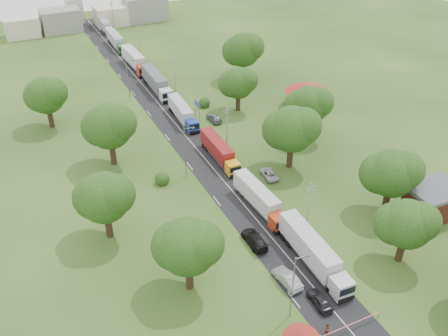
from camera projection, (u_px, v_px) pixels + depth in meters
ground at (253, 215)px, 80.15m from camera, size 260.00×260.00×0.00m
road at (203, 157)px, 95.31m from camera, size 8.00×200.00×0.04m
boom_barrier at (341, 329)px, 60.23m from camera, size 9.22×0.35×1.18m
info_sign at (197, 106)px, 106.92m from camera, size 0.12×3.10×4.10m
pole_1 at (309, 207)px, 74.29m from camera, size 1.60×0.24×9.00m
pole_2 at (227, 127)px, 95.51m from camera, size 1.60×0.24×9.00m
pole_3 at (175, 76)px, 116.73m from camera, size 1.60×0.24×9.00m
pole_4 at (139, 41)px, 137.95m from camera, size 1.60×0.24×9.00m
pole_5 at (113, 15)px, 159.17m from camera, size 1.60×0.24×9.00m
lamp_0 at (294, 284)px, 60.04m from camera, size 2.03×0.22×10.00m
lamp_1 at (186, 150)px, 86.57m from camera, size 2.03×0.22×10.00m
lamp_2 at (128, 79)px, 113.09m from camera, size 2.03×0.22×10.00m
tree_2 at (407, 223)px, 68.09m from camera, size 8.00×8.00×10.10m
tree_3 at (391, 173)px, 77.51m from camera, size 8.80×8.80×11.07m
tree_4 at (292, 129)px, 88.29m from camera, size 9.60×9.60×12.05m
tree_5 at (309, 105)px, 97.94m from camera, size 8.80×8.80×11.07m
tree_6 at (238, 83)px, 108.62m from camera, size 8.00×8.00×10.10m
tree_7 at (243, 50)px, 122.58m from camera, size 9.60×9.60×12.05m
tree_10 at (187, 246)px, 63.34m from camera, size 8.80×8.80×11.07m
tree_11 at (104, 197)px, 72.17m from camera, size 8.80×8.80×11.07m
tree_12 at (109, 126)px, 89.17m from camera, size 9.60×9.60×12.05m
tree_13 at (46, 95)px, 101.76m from camera, size 8.80×8.80×11.07m
house_brick at (434, 201)px, 79.02m from camera, size 8.60×6.60×5.20m
house_cream at (308, 92)px, 111.76m from camera, size 10.08×10.08×5.80m
distant_town at (95, 16)px, 161.87m from camera, size 52.00×8.00×8.00m
church at (74, 6)px, 165.20m from camera, size 5.00×5.00×12.30m
truck_0 at (313, 252)px, 69.66m from camera, size 3.12×15.55×4.30m
truck_1 at (259, 198)px, 80.59m from camera, size 2.88×13.91×3.85m
truck_2 at (219, 150)px, 93.41m from camera, size 2.52×13.56×3.76m
truck_3 at (182, 112)px, 106.83m from camera, size 2.92×13.63×3.77m
truck_4 at (156, 82)px, 119.76m from camera, size 2.94×15.75×4.36m
truck_5 at (135, 60)px, 132.27m from camera, size 3.09×15.43×4.27m
truck_6 at (116, 41)px, 145.94m from camera, size 2.62×13.95×3.86m
truck_7 at (104, 25)px, 159.29m from camera, size 2.96×13.51×3.73m
car_lane_front at (320, 300)px, 64.22m from camera, size 1.94×4.46×1.50m
car_lane_mid at (287, 279)px, 67.32m from camera, size 2.20×5.18×1.66m
car_lane_rear at (254, 239)px, 74.05m from camera, size 2.46×5.78×1.66m
car_verge_near at (269, 174)px, 89.11m from camera, size 2.70×5.04×1.35m
car_verge_far at (214, 118)px, 107.25m from camera, size 2.10×4.84×1.63m
pedestrian_near at (327, 330)px, 59.94m from camera, size 0.83×0.72×1.93m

